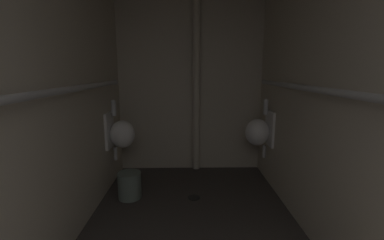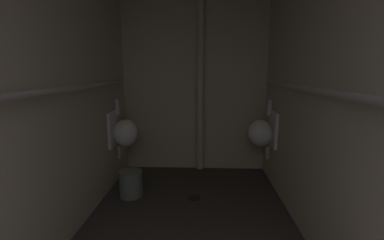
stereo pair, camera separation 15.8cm
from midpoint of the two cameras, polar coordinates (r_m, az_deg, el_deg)
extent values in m
cube|color=beige|center=(2.21, -30.30, 4.35)|extent=(0.06, 3.66, 2.49)
cube|color=beige|center=(2.18, 26.56, 4.61)|extent=(0.06, 3.66, 2.49)
cube|color=beige|center=(3.73, -1.61, 7.85)|extent=(2.14, 0.06, 2.49)
ellipsoid|color=white|center=(3.32, -16.35, -2.99)|extent=(0.30, 0.26, 0.34)
cube|color=white|center=(3.35, -18.96, -2.13)|extent=(0.03, 0.30, 0.44)
cylinder|color=silver|center=(3.29, -18.15, 2.28)|extent=(0.06, 0.06, 0.16)
sphere|color=silver|center=(3.28, -18.24, 3.75)|extent=(0.06, 0.06, 0.06)
cylinder|color=#B2B2B2|center=(3.41, -17.76, -7.05)|extent=(0.04, 0.04, 0.16)
ellipsoid|color=white|center=(3.36, 12.85, -2.65)|extent=(0.30, 0.26, 0.34)
cube|color=white|center=(3.39, 15.43, -1.79)|extent=(0.03, 0.30, 0.44)
cylinder|color=silver|center=(3.33, 14.58, 2.57)|extent=(0.06, 0.06, 0.16)
sphere|color=silver|center=(3.32, 14.65, 4.02)|extent=(0.06, 0.06, 0.06)
cylinder|color=#B2B2B2|center=(3.45, 14.30, -6.66)|extent=(0.04, 0.04, 0.16)
cylinder|color=#B2B2B2|center=(2.17, -28.32, 5.72)|extent=(0.05, 2.77, 0.05)
sphere|color=#B2B2B2|center=(3.46, -17.81, 7.91)|extent=(0.06, 0.06, 0.06)
cylinder|color=#B2B2B2|center=(2.14, 24.47, 5.99)|extent=(0.05, 2.90, 0.05)
sphere|color=#B2B2B2|center=(3.50, 14.27, 8.12)|extent=(0.06, 0.06, 0.06)
cylinder|color=beige|center=(3.62, -0.31, 7.76)|extent=(0.10, 0.10, 2.44)
cylinder|color=black|center=(3.10, -1.08, -16.65)|extent=(0.14, 0.14, 0.01)
cylinder|color=slate|center=(3.15, -14.99, -13.68)|extent=(0.26, 0.26, 0.30)
camera|label=1|loc=(0.08, -91.02, -0.19)|focal=24.27mm
camera|label=2|loc=(0.08, 88.98, 0.19)|focal=24.27mm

